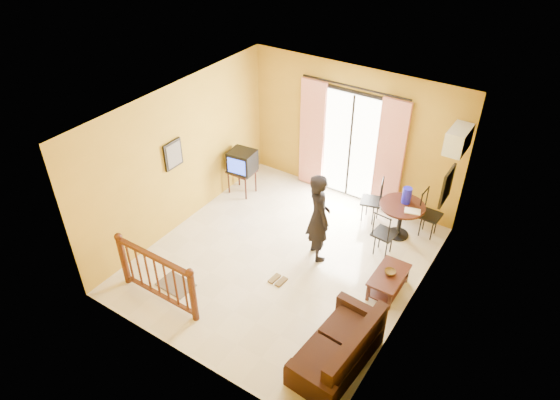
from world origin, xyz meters
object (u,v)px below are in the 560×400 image
Objects in this scene: standing_person at (319,217)px; coffee_table at (389,280)px; sofa at (340,351)px; television at (242,161)px; dining_table at (401,211)px.

coffee_table is at bearing -145.51° from standing_person.
sofa is 0.98× the size of standing_person.
television reaches higher than sofa.
coffee_table is (0.42, -1.48, -0.30)m from dining_table.
dining_table is 1.70m from standing_person.
dining_table is 1.57m from coffee_table.
television is 0.67× the size of dining_table.
standing_person is at bearing -127.03° from dining_table.
sofa is (-0.00, -1.73, 0.04)m from coffee_table.
dining_table is at bearing -86.68° from standing_person.
dining_table is at bearing 1.50° from television.
coffee_table is 0.51× the size of sofa.
dining_table is at bearing 101.75° from sofa.
dining_table is 1.00× the size of coffee_table.
television is 2.47m from standing_person.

